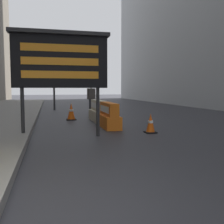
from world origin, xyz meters
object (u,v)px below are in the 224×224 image
object	(u,v)px
jersey_barrier_orange_near	(109,117)
traffic_cone_near	(151,124)
jersey_barrier_cream	(98,112)
pedestrian_worker	(91,96)
message_board	(61,61)
traffic_light_near_curb	(54,71)
traffic_cone_mid	(71,112)

from	to	relation	value
jersey_barrier_orange_near	traffic_cone_near	distance (m)	1.74
jersey_barrier_cream	pedestrian_worker	world-z (taller)	pedestrian_worker
jersey_barrier_cream	jersey_barrier_orange_near	bearing A→B (deg)	-90.00
message_board	pedestrian_worker	bearing A→B (deg)	74.84
traffic_light_near_curb	message_board	bearing A→B (deg)	-90.04
traffic_cone_mid	pedestrian_worker	size ratio (longest dim) A/B	0.47
jersey_barrier_cream	traffic_light_near_curb	world-z (taller)	traffic_light_near_curb
jersey_barrier_orange_near	traffic_cone_near	xyz separation A→B (m)	(1.00, -1.42, -0.09)
message_board	traffic_light_near_curb	bearing A→B (deg)	89.96
message_board	jersey_barrier_orange_near	size ratio (longest dim) A/B	1.76
message_board	jersey_barrier_orange_near	distance (m)	2.90
jersey_barrier_cream	traffic_light_near_curb	distance (m)	6.71
jersey_barrier_cream	message_board	bearing A→B (deg)	-115.86
message_board	traffic_cone_near	bearing A→B (deg)	2.68
jersey_barrier_cream	traffic_light_near_curb	xyz separation A→B (m)	(-1.72, 6.14, 2.09)
jersey_barrier_orange_near	jersey_barrier_cream	world-z (taller)	jersey_barrier_cream
message_board	jersey_barrier_orange_near	bearing A→B (deg)	41.90
jersey_barrier_cream	pedestrian_worker	bearing A→B (deg)	85.14
jersey_barrier_orange_near	traffic_cone_near	bearing A→B (deg)	-54.69
traffic_cone_near	traffic_cone_mid	bearing A→B (deg)	117.59
traffic_cone_mid	traffic_cone_near	bearing A→B (deg)	-62.41
traffic_cone_near	message_board	bearing A→B (deg)	-177.32
pedestrian_worker	traffic_cone_mid	bearing A→B (deg)	-132.11
jersey_barrier_cream	traffic_cone_near	bearing A→B (deg)	-73.66
message_board	traffic_cone_near	world-z (taller)	message_board
traffic_light_near_curb	pedestrian_worker	world-z (taller)	traffic_light_near_curb
message_board	traffic_cone_mid	world-z (taller)	message_board
jersey_barrier_orange_near	traffic_cone_near	world-z (taller)	jersey_barrier_orange_near
jersey_barrier_orange_near	pedestrian_worker	xyz separation A→B (m)	(0.35, 6.09, 0.56)
jersey_barrier_orange_near	traffic_light_near_curb	size ratio (longest dim) A/B	0.49
jersey_barrier_orange_near	jersey_barrier_cream	xyz separation A→B (m)	(-0.00, 2.01, 0.00)
message_board	jersey_barrier_cream	world-z (taller)	message_board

